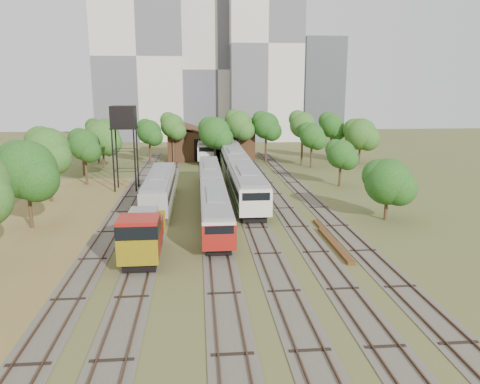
{
  "coord_description": "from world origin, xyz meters",
  "views": [
    {
      "loc": [
        -3.55,
        -32.63,
        13.21
      ],
      "look_at": [
        0.83,
        15.56,
        2.5
      ],
      "focal_mm": 35.0,
      "sensor_mm": 36.0,
      "label": 1
    }
  ],
  "objects": [
    {
      "name": "tower_centre",
      "position": [
        2.0,
        100.0,
        18.0
      ],
      "size": [
        20.0,
        18.0,
        36.0
      ],
      "primitive_type": "cube",
      "color": "beige",
      "rests_on": "ground"
    },
    {
      "name": "tree_band_left",
      "position": [
        -20.22,
        22.31,
        5.8
      ],
      "size": [
        7.57,
        74.25,
        8.95
      ],
      "color": "#382616",
      "rests_on": "ground"
    },
    {
      "name": "railcar_rear",
      "position": [
        -2.0,
        55.94,
        2.13
      ],
      "size": [
        3.26,
        16.08,
        4.03
      ],
      "color": "black",
      "rests_on": "ground"
    },
    {
      "name": "tower_left",
      "position": [
        -18.0,
        95.0,
        21.0
      ],
      "size": [
        22.0,
        16.0,
        42.0
      ],
      "primitive_type": "cube",
      "color": "beige",
      "rests_on": "ground"
    },
    {
      "name": "tree_band_far",
      "position": [
        3.45,
        49.52,
        6.02
      ],
      "size": [
        50.6,
        10.23,
        9.34
      ],
      "color": "#382616",
      "rests_on": "ground"
    },
    {
      "name": "old_grey_coach",
      "position": [
        -8.0,
        20.81,
        1.97
      ],
      "size": [
        2.92,
        18.0,
        3.61
      ],
      "color": "black",
      "rests_on": "ground"
    },
    {
      "name": "tracks",
      "position": [
        -0.67,
        25.0,
        0.04
      ],
      "size": [
        24.6,
        80.0,
        0.19
      ],
      "color": "#4C473D",
      "rests_on": "ground"
    },
    {
      "name": "ground",
      "position": [
        0.0,
        0.0,
        0.0
      ],
      "size": [
        240.0,
        240.0,
        0.0
      ],
      "primitive_type": "plane",
      "color": "#475123",
      "rests_on": "ground"
    },
    {
      "name": "tower_far_right",
      "position": [
        34.0,
        110.0,
        14.0
      ],
      "size": [
        12.0,
        12.0,
        28.0
      ],
      "primitive_type": "cube",
      "color": "#404448",
      "rests_on": "ground"
    },
    {
      "name": "water_tower",
      "position": [
        -13.06,
        29.6,
        9.33
      ],
      "size": [
        3.2,
        3.2,
        11.07
      ],
      "color": "black",
      "rests_on": "ground"
    },
    {
      "name": "tree_band_right",
      "position": [
        15.71,
        26.79,
        4.55
      ],
      "size": [
        4.7,
        37.21,
        7.55
      ],
      "color": "#382616",
      "rests_on": "ground"
    },
    {
      "name": "shunter_locomotive",
      "position": [
        -8.0,
        2.55,
        1.94
      ],
      "size": [
        3.04,
        8.11,
        3.98
      ],
      "color": "black",
      "rests_on": "ground"
    },
    {
      "name": "railcar_green_set",
      "position": [
        2.0,
        37.17,
        2.15
      ],
      "size": [
        3.28,
        52.07,
        4.07
      ],
      "color": "black",
      "rests_on": "ground"
    },
    {
      "name": "tower_right",
      "position": [
        14.0,
        92.0,
        24.0
      ],
      "size": [
        18.0,
        16.0,
        48.0
      ],
      "primitive_type": "cube",
      "color": "beige",
      "rests_on": "ground"
    },
    {
      "name": "rail_pile_far",
      "position": [
        8.2,
        8.72,
        0.11
      ],
      "size": [
        0.44,
        7.01,
        0.23
      ],
      "primitive_type": "cube",
      "color": "#573519",
      "rests_on": "ground"
    },
    {
      "name": "maintenance_shed",
      "position": [
        -1.0,
        57.98,
        2.91
      ],
      "size": [
        16.45,
        11.55,
        7.58
      ],
      "color": "#392014",
      "rests_on": "ground"
    },
    {
      "name": "rail_pile_near",
      "position": [
        8.0,
        4.62,
        0.15
      ],
      "size": [
        0.6,
        9.05,
        0.3
      ],
      "primitive_type": "cube",
      "color": "#573519",
      "rests_on": "ground"
    },
    {
      "name": "dry_grass_patch",
      "position": [
        -18.0,
        8.0,
        0.02
      ],
      "size": [
        14.0,
        60.0,
        0.04
      ],
      "primitive_type": "cube",
      "color": "brown",
      "rests_on": "ground"
    },
    {
      "name": "railcar_red_set",
      "position": [
        -2.0,
        19.44,
        1.79
      ],
      "size": [
        2.74,
        34.58,
        3.38
      ],
      "color": "black",
      "rests_on": "ground"
    }
  ]
}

